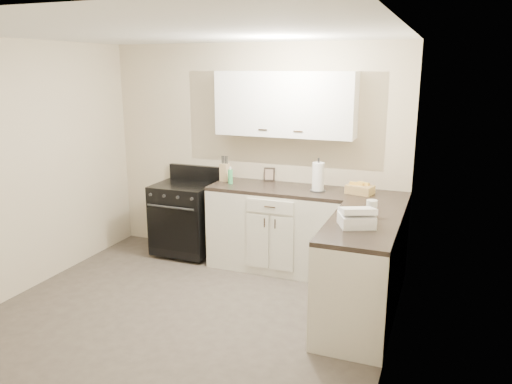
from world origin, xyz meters
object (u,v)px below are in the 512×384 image
at_px(stove, 185,218).
at_px(countertop_grill, 356,220).
at_px(knife_block, 225,172).
at_px(paper_towel, 318,177).
at_px(wicker_basket, 360,190).

relative_size(stove, countertop_grill, 3.03).
relative_size(knife_block, paper_towel, 0.67).
xyz_separation_m(knife_block, wicker_basket, (1.57, -0.03, -0.06)).
relative_size(stove, paper_towel, 2.70).
bearing_deg(wicker_basket, knife_block, 179.05).
distance_m(knife_block, paper_towel, 1.13).
relative_size(wicker_basket, countertop_grill, 0.98).
distance_m(stove, wicker_basket, 2.14).
bearing_deg(wicker_basket, stove, -178.27).
distance_m(knife_block, countertop_grill, 2.07).
height_order(paper_towel, countertop_grill, paper_towel).
relative_size(knife_block, wicker_basket, 0.77).
bearing_deg(paper_towel, stove, -179.29).
bearing_deg(countertop_grill, paper_towel, 95.54).
xyz_separation_m(stove, knife_block, (0.50, 0.09, 0.58)).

